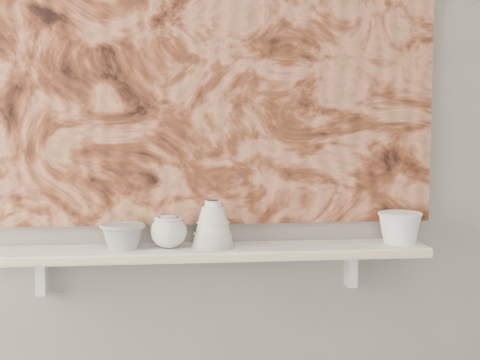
{
  "coord_description": "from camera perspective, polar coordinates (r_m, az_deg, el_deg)",
  "views": [
    {
      "loc": [
        -0.1,
        -0.51,
        1.32
      ],
      "look_at": [
        0.12,
        1.49,
        1.14
      ],
      "focal_mm": 50.0,
      "sensor_mm": 36.0,
      "label": 1
    }
  ],
  "objects": [
    {
      "name": "wall_back",
      "position": [
        2.12,
        -3.54,
        5.98
      ],
      "size": [
        3.6,
        0.0,
        3.6
      ],
      "primitive_type": "plane",
      "rotation": [
        1.57,
        0.0,
        0.0
      ],
      "color": "gray",
      "rests_on": "floor"
    },
    {
      "name": "shelf",
      "position": [
        2.06,
        -3.36,
        -6.16
      ],
      "size": [
        1.4,
        0.18,
        0.03
      ],
      "primitive_type": "cube",
      "color": "white",
      "rests_on": "wall_back"
    },
    {
      "name": "shelf_stripe",
      "position": [
        1.97,
        -3.23,
        -6.69
      ],
      "size": [
        1.4,
        0.01,
        0.02
      ],
      "primitive_type": "cube",
      "color": "beige",
      "rests_on": "shelf"
    },
    {
      "name": "bracket_left",
      "position": [
        2.17,
        -16.56,
        -7.79
      ],
      "size": [
        0.03,
        0.06,
        0.12
      ],
      "primitive_type": "cube",
      "color": "white",
      "rests_on": "wall_back"
    },
    {
      "name": "bracket_right",
      "position": [
        2.22,
        9.43,
        -7.4
      ],
      "size": [
        0.03,
        0.06,
        0.12
      ],
      "primitive_type": "cube",
      "color": "white",
      "rests_on": "wall_back"
    },
    {
      "name": "painting",
      "position": [
        2.11,
        -3.55,
        11.14
      ],
      "size": [
        1.5,
        0.02,
        1.1
      ],
      "primitive_type": "cube",
      "color": "brown",
      "rests_on": "wall_back"
    },
    {
      "name": "house_motif",
      "position": [
        2.16,
        8.53,
        2.79
      ],
      "size": [
        0.09,
        0.0,
        0.08
      ],
      "primitive_type": "cube",
      "color": "black",
      "rests_on": "painting"
    },
    {
      "name": "bowl_grey",
      "position": [
        2.05,
        -9.98,
        -4.72
      ],
      "size": [
        0.18,
        0.18,
        0.08
      ],
      "primitive_type": null,
      "rotation": [
        0.0,
        0.0,
        -0.36
      ],
      "color": "#A0A09D",
      "rests_on": "shelf"
    },
    {
      "name": "cup_cream",
      "position": [
        2.05,
        -6.11,
        -4.4
      ],
      "size": [
        0.15,
        0.15,
        0.1
      ],
      "primitive_type": null,
      "rotation": [
        0.0,
        0.0,
        -0.43
      ],
      "color": "beige",
      "rests_on": "shelf"
    },
    {
      "name": "bell_vessel",
      "position": [
        2.05,
        -2.32,
        -3.75
      ],
      "size": [
        0.13,
        0.13,
        0.14
      ],
      "primitive_type": null,
      "rotation": [
        0.0,
        0.0,
        0.01
      ],
      "color": "beige",
      "rests_on": "shelf"
    },
    {
      "name": "bowl_white",
      "position": [
        2.17,
        13.48,
        -3.96
      ],
      "size": [
        0.17,
        0.17,
        0.1
      ],
      "primitive_type": null,
      "rotation": [
        0.0,
        0.0,
        0.3
      ],
      "color": "white",
      "rests_on": "shelf"
    }
  ]
}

